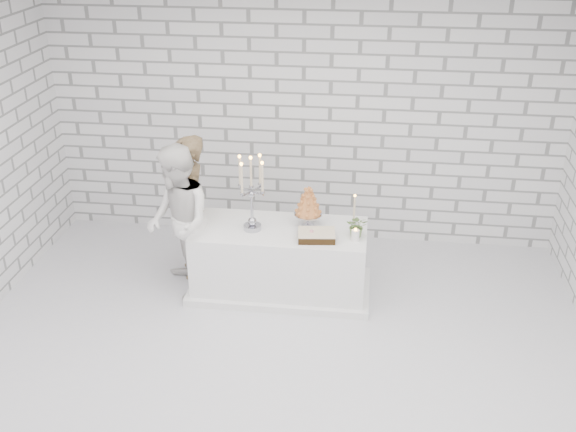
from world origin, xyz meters
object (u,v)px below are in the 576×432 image
object	(u,v)px
groom	(191,208)
croquembouche	(308,206)
bride	(179,223)
candelabra	(252,194)
cake_table	(280,260)

from	to	relation	value
groom	croquembouche	world-z (taller)	groom
bride	croquembouche	bearing A→B (deg)	75.82
groom	croquembouche	distance (m)	1.32
candelabra	croquembouche	bearing A→B (deg)	14.99
groom	croquembouche	bearing A→B (deg)	60.77
groom	candelabra	distance (m)	0.87
groom	croquembouche	xyz separation A→B (m)	(1.30, -0.15, 0.17)
candelabra	croquembouche	distance (m)	0.61
candelabra	croquembouche	size ratio (longest dim) A/B	1.77
cake_table	candelabra	xyz separation A→B (m)	(-0.28, -0.05, 0.78)
bride	candelabra	xyz separation A→B (m)	(0.75, 0.10, 0.33)
groom	croquembouche	size ratio (longest dim) A/B	3.54
groom	bride	xyz separation A→B (m)	(-0.02, -0.40, 0.02)
groom	candelabra	xyz separation A→B (m)	(0.74, -0.30, 0.34)
cake_table	croquembouche	world-z (taller)	croquembouche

